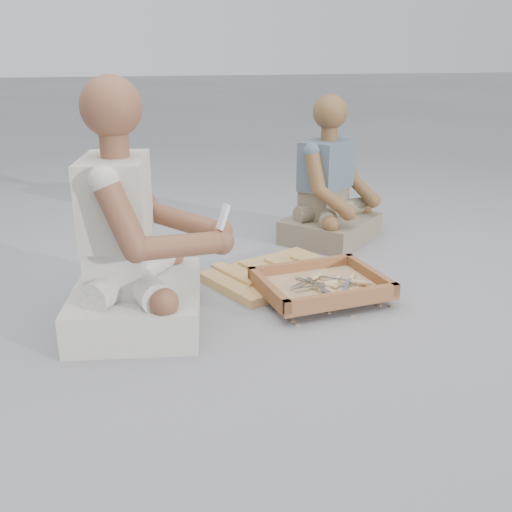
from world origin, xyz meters
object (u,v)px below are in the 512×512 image
object	(u,v)px
tool_tray	(321,285)
craftsman	(132,245)
carved_panel	(277,275)
companion	(330,194)

from	to	relation	value
tool_tray	craftsman	world-z (taller)	craftsman
carved_panel	companion	size ratio (longest dim) A/B	0.77
carved_panel	tool_tray	bearing A→B (deg)	-69.59
tool_tray	craftsman	size ratio (longest dim) A/B	0.58
carved_panel	craftsman	xyz separation A→B (m)	(-0.73, -0.29, 0.32)
craftsman	tool_tray	bearing A→B (deg)	101.45
tool_tray	companion	distance (m)	0.95
carved_panel	companion	bearing A→B (deg)	45.43
tool_tray	craftsman	xyz separation A→B (m)	(-0.84, 0.01, 0.28)
carved_panel	tool_tray	distance (m)	0.32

